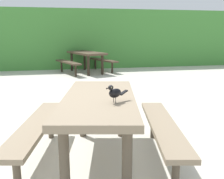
{
  "coord_description": "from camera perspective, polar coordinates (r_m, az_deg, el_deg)",
  "views": [
    {
      "loc": [
        -0.29,
        -2.95,
        1.41
      ],
      "look_at": [
        0.25,
        -0.37,
        0.84
      ],
      "focal_mm": 41.92,
      "sensor_mm": 36.0,
      "label": 1
    }
  ],
  "objects": [
    {
      "name": "picnic_table_mid_left",
      "position": [
        9.46,
        -5.65,
        7.04
      ],
      "size": [
        2.15,
        2.17,
        0.74
      ],
      "color": "#473828",
      "rests_on": "ground"
    },
    {
      "name": "ground_plane",
      "position": [
        3.28,
        -5.77,
        -13.28
      ],
      "size": [
        60.0,
        60.0,
        0.0
      ],
      "primitive_type": "plane",
      "color": "beige"
    },
    {
      "name": "picnic_table_foreground",
      "position": [
        2.87,
        -2.78,
        -5.11
      ],
      "size": [
        2.0,
        2.02,
        0.74
      ],
      "color": "#84725B",
      "rests_on": "ground"
    },
    {
      "name": "bird_grackle",
      "position": [
        2.54,
        0.53,
        -0.68
      ],
      "size": [
        0.25,
        0.18,
        0.18
      ],
      "color": "black",
      "rests_on": "picnic_table_foreground"
    },
    {
      "name": "hedge_wall",
      "position": [
        11.06,
        -10.51,
        10.79
      ],
      "size": [
        28.0,
        1.46,
        2.32
      ],
      "primitive_type": "cube",
      "color": "#428438",
      "rests_on": "ground"
    }
  ]
}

